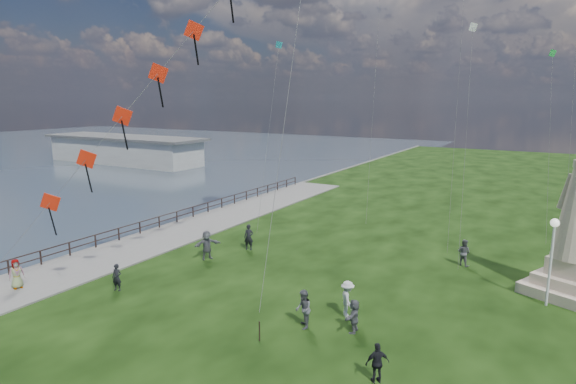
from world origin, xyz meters
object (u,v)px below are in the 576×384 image
Objects in this scene: person_2 at (347,299)px; person_5 at (207,245)px; lamppost at (553,243)px; person_8 at (568,281)px; pier_pavilion at (124,149)px; person_1 at (303,309)px; person_11 at (354,316)px; person_10 at (17,275)px; person_0 at (117,277)px; person_3 at (377,363)px; person_6 at (249,237)px; person_7 at (464,252)px.

person_5 reaches higher than person_2.
lamppost reaches higher than person_8.
pier_pavilion is at bearing 83.84° from person_5.
person_8 is (20.12, 4.80, -0.09)m from person_5.
person_1 is 11.14m from person_5.
person_10 is at bearing -79.90° from person_11.
person_2 reaches higher than person_0.
person_10 is 18.19m from person_11.
lamppost reaches higher than person_3.
person_3 is at bearing 175.15° from person_2.
person_10 is (-25.72, -13.92, -0.04)m from person_8.
person_6 reaches higher than person_0.
person_3 is (57.88, -39.36, -1.07)m from pier_pavilion.
person_6 is at bearing 7.53° from person_5.
lamppost is 2.92× the size of person_3.
lamppost is at bearing 130.74° from person_11.
person_1 is 4.94m from person_3.
person_7 is at bearing -34.24° from person_5.
person_10 is at bearing -153.98° from lamppost.
person_0 is 0.84× the size of person_2.
person_5 is (0.87, 6.46, 0.20)m from person_0.
pier_pavilion reaches higher than person_3.
person_1 is 11.87m from person_6.
person_5 is (-11.09, 3.12, 0.07)m from person_2.
pier_pavilion reaches higher than person_10.
person_3 reaches higher than person_0.
person_3 is at bearing 107.68° from person_7.
person_6 is 13.04m from person_11.
person_5 is at bearing -68.63° from person_3.
person_7 is at bearing 162.65° from person_11.
person_6 is at bearing -79.58° from person_3.
person_0 is at bearing -41.77° from pier_pavilion.
person_1 reaches higher than person_8.
person_10 is (-4.74, -2.66, 0.07)m from person_0.
person_2 is at bearing -143.00° from lamppost.
pier_pavilion is 17.99× the size of person_7.
person_8 is at bearing 102.63° from person_1.
person_6 is 13.86m from person_10.
person_8 is at bearing 13.20° from person_0.
person_7 is (15.37, 13.49, 0.09)m from person_0.
pier_pavilion is at bearing 155.42° from lamppost.
person_8 reaches higher than person_0.
pier_pavilion is 69.21m from lamppost.
person_3 is 14.61m from person_7.
person_3 is at bearing 30.18° from person_11.
person_6 is at bearing 36.01° from person_7.
lamppost is at bearing 10.21° from person_0.
person_6 is (-9.88, 6.07, 0.01)m from person_2.
person_3 is at bearing 29.82° from person_1.
person_10 is (-20.11, -16.15, -0.02)m from person_7.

